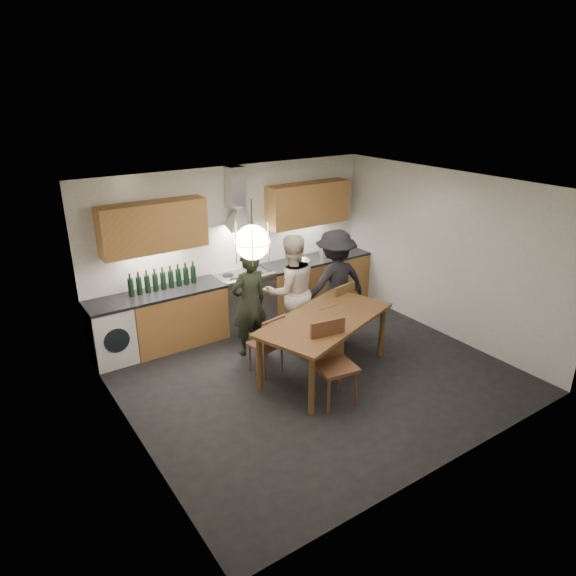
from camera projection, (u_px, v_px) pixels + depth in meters
ground at (314, 374)px, 7.16m from camera, size 5.00×5.00×0.00m
room_shell at (317, 258)px, 6.53m from camera, size 5.02×4.52×2.61m
counter_run at (246, 299)px, 8.51m from camera, size 5.00×0.62×0.90m
range_stove at (245, 300)px, 8.49m from camera, size 0.90×0.60×0.92m
wall_fixtures at (238, 214)px, 8.06m from camera, size 4.30×0.54×1.10m
pendant_lamp at (252, 242)px, 5.79m from camera, size 0.43×0.43×0.70m
dining_table at (325, 325)px, 6.92m from camera, size 2.21×1.59×0.84m
chair_back_left at (269, 341)px, 7.00m from camera, size 0.45×0.45×0.87m
chair_back_mid at (324, 327)px, 7.45m from camera, size 0.42×0.42×0.85m
chair_back_right at (338, 308)px, 7.89m from camera, size 0.51×0.51×0.98m
chair_front at (332, 356)px, 6.40m from camera, size 0.54×0.54×1.05m
person_left at (249, 303)px, 7.46m from camera, size 0.60×0.40×1.60m
person_mid at (291, 291)px, 7.70m from camera, size 0.96×0.81×1.75m
person_right at (335, 283)px, 8.06m from camera, size 1.15×0.70×1.72m
mixing_bowl at (301, 262)px, 8.80m from camera, size 0.39×0.39×0.07m
stock_pot at (325, 252)px, 9.17m from camera, size 0.27×0.27×0.15m
wine_bottles at (163, 278)px, 7.65m from camera, size 1.06×0.08×0.34m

